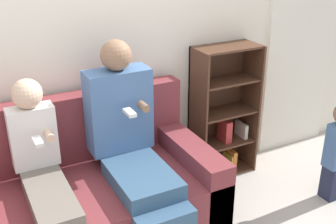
# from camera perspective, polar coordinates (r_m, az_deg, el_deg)

# --- Properties ---
(back_wall) EXTENTS (10.00, 0.06, 2.55)m
(back_wall) POSITION_cam_1_polar(r_m,az_deg,el_deg) (2.99, -13.24, 9.55)
(back_wall) COLOR silver
(back_wall) RESTS_ON ground_plane
(curtain_panel) EXTENTS (0.77, 0.04, 2.26)m
(curtain_panel) POSITION_cam_1_polar(r_m,az_deg,el_deg) (4.03, 17.81, 10.49)
(curtain_panel) COLOR silver
(curtain_panel) RESTS_ON ground_plane
(couch) EXTENTS (1.74, 0.90, 0.93)m
(couch) POSITION_cam_1_polar(r_m,az_deg,el_deg) (2.93, -11.26, -11.82)
(couch) COLOR maroon
(couch) RESTS_ON ground_plane
(adult_seated) EXTENTS (0.43, 0.86, 1.32)m
(adult_seated) POSITION_cam_1_polar(r_m,az_deg,el_deg) (2.76, -4.87, -4.45)
(adult_seated) COLOR #335170
(adult_seated) RESTS_ON ground_plane
(child_seated) EXTENTS (0.29, 0.88, 1.14)m
(child_seated) POSITION_cam_1_polar(r_m,az_deg,el_deg) (2.63, -16.05, -9.32)
(child_seated) COLOR #70665B
(child_seated) RESTS_ON ground_plane
(bookshelf) EXTENTS (0.54, 0.28, 1.12)m
(bookshelf) POSITION_cam_1_polar(r_m,az_deg,el_deg) (3.58, 7.36, -0.26)
(bookshelf) COLOR #4C2D1E
(bookshelf) RESTS_ON ground_plane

